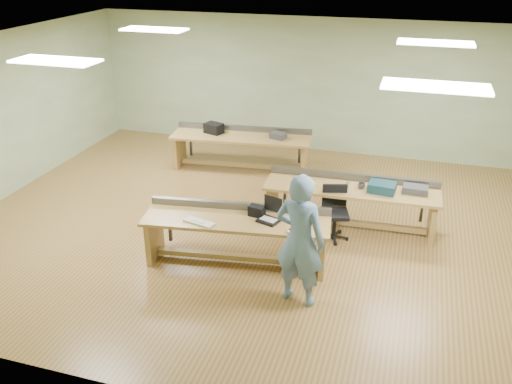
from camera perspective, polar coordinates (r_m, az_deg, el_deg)
floor at (r=9.35m, az=0.45°, el=-3.60°), size 10.00×10.00×0.00m
ceiling at (r=8.34m, az=0.52°, el=14.82°), size 10.00×10.00×0.00m
wall_back at (r=12.46m, az=5.75°, el=11.06°), size 10.00×0.04×3.00m
wall_front at (r=5.40m, az=-11.67°, el=-9.00°), size 10.00×0.04×3.00m
wall_left at (r=11.14m, az=-25.24°, el=7.12°), size 0.04×8.00×3.00m
fluor_panels at (r=8.35m, az=0.52°, el=14.61°), size 6.20×3.50×0.03m
workbench_front at (r=8.10m, az=-2.04°, el=-3.97°), size 2.85×1.11×0.86m
workbench_mid at (r=9.22m, az=9.95°, el=-0.56°), size 2.90×0.88×0.86m
workbench_back at (r=11.49m, az=-1.57°, el=5.06°), size 2.99×1.09×0.86m
person at (r=7.08m, az=4.64°, el=-5.08°), size 0.76×0.58×1.87m
laptop_base at (r=7.90m, az=1.33°, el=-3.02°), size 0.36×0.33×0.03m
laptop_screen at (r=7.88m, az=1.82°, el=-1.27°), size 0.29×0.11×0.24m
keyboard at (r=7.90m, az=-6.02°, el=-3.18°), size 0.49×0.26×0.03m
trackball_mouse at (r=7.61m, az=3.74°, el=-4.09°), size 0.13×0.15×0.06m
camera_bag at (r=8.03m, az=0.08°, el=-2.00°), size 0.25×0.18×0.16m
task_chair at (r=8.94m, az=8.24°, el=-2.92°), size 0.59×0.59×0.89m
parts_bin_teal at (r=9.04m, az=13.13°, el=0.49°), size 0.46×0.37×0.15m
parts_bin_grey at (r=9.15m, az=16.42°, el=0.26°), size 0.41×0.27×0.11m
mug at (r=9.09m, az=11.04°, el=0.65°), size 0.14×0.14×0.09m
drinks_can at (r=9.07m, az=9.63°, el=0.76°), size 0.07×0.07×0.11m
storage_box_back at (r=11.58m, az=-4.47°, el=6.72°), size 0.44×0.37×0.21m
tray_back at (r=11.24m, az=2.35°, el=5.95°), size 0.36×0.31×0.12m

